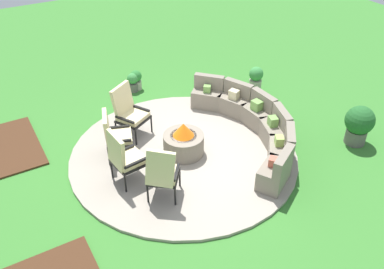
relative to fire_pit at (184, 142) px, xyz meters
name	(u,v)px	position (x,y,z in m)	size (l,w,h in m)	color
ground_plane	(184,155)	(0.00, 0.00, -0.34)	(24.00, 24.00, 0.00)	#387A2D
patio_circle	(184,154)	(0.00, 0.00, -0.31)	(4.69, 4.69, 0.06)	#9E9384
mulch_bed_left	(0,150)	(-2.11, -3.30, -0.32)	(2.00, 1.59, 0.04)	#472B19
fire_pit	(184,142)	(0.00, 0.00, 0.00)	(0.83, 0.83, 0.72)	gray
curved_stone_bench	(254,124)	(0.23, 1.61, 0.03)	(3.82, 1.64, 0.77)	gray
lounge_chair_front_left	(129,111)	(-1.21, -0.66, 0.30)	(0.80, 0.82, 1.16)	black
lounge_chair_front_right	(115,134)	(-0.59, -1.23, 0.26)	(0.71, 0.69, 1.04)	black
lounge_chair_back_left	(124,157)	(0.22, -1.36, 0.29)	(0.63, 0.65, 1.15)	black
lounge_chair_back_right	(162,173)	(0.97, -0.97, 0.30)	(0.75, 0.77, 1.15)	black
potted_plant_0	(133,82)	(-3.08, 0.21, -0.07)	(0.29, 0.29, 0.51)	#605B56
potted_plant_1	(256,78)	(-1.47, 2.98, 0.02)	(0.37, 0.37, 0.68)	#A89E8E
potted_plant_2	(359,124)	(1.48, 3.43, 0.15)	(0.62, 0.62, 0.88)	#605B56
potted_plant_3	(136,79)	(-3.14, 0.33, -0.05)	(0.30, 0.30, 0.53)	#A89E8E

